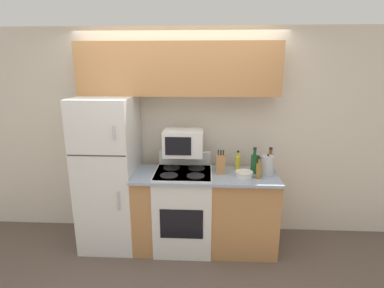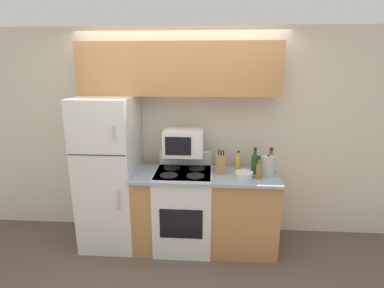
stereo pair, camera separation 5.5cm
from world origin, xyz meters
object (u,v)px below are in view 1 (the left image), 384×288
Objects in this scene: knife_block at (221,164)px; refrigerator at (109,173)px; bottle_soy_sauce at (258,165)px; stove at (184,209)px; bottle_vinegar at (259,170)px; bowl at (244,174)px; bottle_whiskey at (270,162)px; bottle_cooking_spray at (238,162)px; kettle at (267,165)px; microwave at (183,143)px; bottle_wine_green at (254,163)px.

refrigerator is at bearing 177.83° from knife_block.
refrigerator reaches higher than bottle_soy_sauce.
bottle_vinegar is (0.82, -0.11, 0.53)m from stove.
knife_block reaches higher than bowl.
bowl is at bearing -146.97° from bottle_whiskey.
bottle_cooking_spray is (-0.05, 0.26, 0.05)m from bowl.
kettle is (0.94, 0.00, 0.55)m from stove.
microwave is at bearing -173.11° from bottle_cooking_spray.
microwave is 1.82× the size of kettle.
stove is 1.09m from kettle.
bottle_cooking_spray is at bearing 37.53° from knife_block.
knife_block is 0.92× the size of bottle_wine_green.
bottle_vinegar is at bearing -57.06° from bottle_cooking_spray.
bottle_whiskey is at bearing 0.90° from microwave.
bottle_cooking_spray is (1.51, 0.11, 0.13)m from refrigerator.
bottle_wine_green reaches higher than knife_block.
stove is 6.15× the size of bottle_soy_sauce.
refrigerator is 5.92× the size of bottle_wine_green.
microwave is 0.89m from bottle_vinegar.
bottle_soy_sauce is 0.16m from kettle.
bottle_wine_green is 0.15m from kettle.
bowl is 0.20m from bottle_wine_green.
microwave is 2.47× the size of bottle_soy_sauce.
knife_block is at bearing -11.08° from microwave.
bottle_soy_sauce is at bearing 13.13° from knife_block.
bottle_whiskey is (0.57, 0.10, 0.00)m from knife_block.
bottle_vinegar is at bearing -6.38° from refrigerator.
bottle_wine_green reaches higher than stove.
refrigerator is at bearing 179.14° from bottle_wine_green.
bottle_soy_sauce is (0.86, 0.13, 0.51)m from stove.
bottle_soy_sauce is (0.03, 0.24, -0.02)m from bottle_vinegar.
stove is 0.99m from bottle_vinegar.
bottle_soy_sauce is at bearing -14.17° from bottle_cooking_spray.
microwave is at bearing 93.16° from stove.
bowl is (0.68, -0.19, -0.30)m from microwave.
refrigerator is 9.87× the size of bottle_soy_sauce.
stove is 4.62× the size of bottle_vinegar.
bottle_cooking_spray is (-0.36, 0.06, -0.02)m from bottle_whiskey.
stove is 0.78m from microwave.
knife_block reaches higher than bottle_soy_sauce.
refrigerator reaches higher than microwave.
stove is at bearing 173.92° from bowl.
bottle_wine_green is at bearing 46.23° from bowl.
bottle_wine_green is (0.17, -0.14, 0.03)m from bottle_cooking_spray.
knife_block reaches higher than stove.
bottle_whiskey is 0.37m from bottle_cooking_spray.
bottle_cooking_spray is (0.21, 0.16, -0.02)m from knife_block.
microwave is 1.02m from bottle_whiskey.
knife_block is at bearing 4.48° from stove.
refrigerator is 1.87m from bottle_whiskey.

